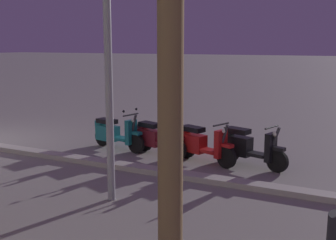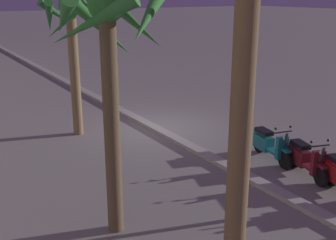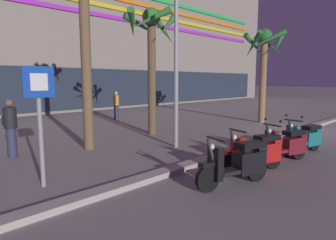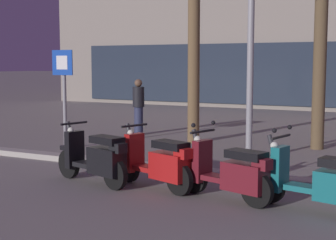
# 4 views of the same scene
# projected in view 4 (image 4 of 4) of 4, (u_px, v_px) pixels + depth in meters

# --- Properties ---
(scooter_black_tail_end) EXTENTS (1.76, 0.77, 1.04)m
(scooter_black_tail_end) POSITION_uv_depth(u_px,v_px,m) (96.00, 158.00, 8.76)
(scooter_black_tail_end) COLOR black
(scooter_black_tail_end) RESTS_ON ground
(scooter_red_gap_after_mid) EXTENTS (1.73, 0.82, 1.04)m
(scooter_red_gap_after_mid) POSITION_uv_depth(u_px,v_px,m) (158.00, 163.00, 8.42)
(scooter_red_gap_after_mid) COLOR black
(scooter_red_gap_after_mid) RESTS_ON ground
(scooter_maroon_far_back) EXTENTS (1.69, 0.78, 1.17)m
(scooter_maroon_far_back) POSITION_uv_depth(u_px,v_px,m) (231.00, 173.00, 7.70)
(scooter_maroon_far_back) COLOR black
(scooter_maroon_far_back) RESTS_ON ground
(scooter_teal_last_in_row) EXTENTS (1.81, 0.70, 1.17)m
(scooter_teal_last_in_row) POSITION_uv_depth(u_px,v_px,m) (320.00, 182.00, 7.11)
(scooter_teal_last_in_row) COLOR black
(scooter_teal_last_in_row) RESTS_ON ground
(crossing_sign) EXTENTS (0.60, 0.12, 2.40)m
(crossing_sign) POSITION_uv_depth(u_px,v_px,m) (64.00, 87.00, 12.36)
(crossing_sign) COLOR #939399
(crossing_sign) RESTS_ON ground
(pedestrian_by_palm_tree) EXTENTS (0.34, 0.46, 1.63)m
(pedestrian_by_palm_tree) POSITION_uv_depth(u_px,v_px,m) (139.00, 105.00, 14.90)
(pedestrian_by_palm_tree) COLOR #2D3351
(pedestrian_by_palm_tree) RESTS_ON ground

